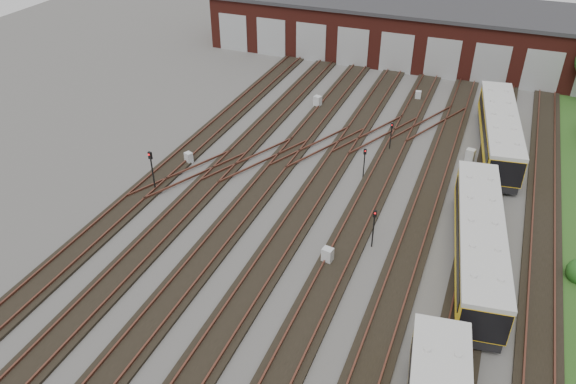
% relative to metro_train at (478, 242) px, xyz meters
% --- Properties ---
extents(ground, '(120.00, 120.00, 0.00)m').
position_rel_metro_train_xyz_m(ground, '(-10.00, -3.14, -1.88)').
color(ground, '#454340').
rests_on(ground, ground).
extents(track_network, '(30.40, 70.00, 0.33)m').
position_rel_metro_train_xyz_m(track_network, '(-10.17, -2.55, -1.77)').
color(track_network, black).
rests_on(track_network, ground).
extents(maintenance_shed, '(51.00, 12.50, 6.35)m').
position_rel_metro_train_xyz_m(maintenance_shed, '(-10.01, 36.84, 1.33)').
color(maintenance_shed, '#4F1A13').
rests_on(maintenance_shed, ground).
extents(metro_train, '(4.60, 46.83, 3.02)m').
position_rel_metro_train_xyz_m(metro_train, '(0.00, 0.00, 0.00)').
color(metro_train, black).
rests_on(metro_train, ground).
extents(signal_mast_0, '(0.31, 0.30, 3.35)m').
position_rel_metro_train_xyz_m(signal_mast_0, '(-23.33, -0.04, 0.28)').
color(signal_mast_0, black).
rests_on(signal_mast_0, ground).
extents(signal_mast_1, '(0.22, 0.21, 2.54)m').
position_rel_metro_train_xyz_m(signal_mast_1, '(-8.34, 12.80, -0.24)').
color(signal_mast_1, black).
rests_on(signal_mast_1, ground).
extents(signal_mast_2, '(0.26, 0.25, 2.56)m').
position_rel_metro_train_xyz_m(signal_mast_2, '(-9.24, 7.63, -0.22)').
color(signal_mast_2, black).
rests_on(signal_mast_2, ground).
extents(signal_mast_3, '(0.26, 0.25, 2.87)m').
position_rel_metro_train_xyz_m(signal_mast_3, '(-6.41, -0.52, -0.04)').
color(signal_mast_3, black).
rests_on(signal_mast_3, ground).
extents(relay_cabinet_0, '(0.72, 0.67, 0.97)m').
position_rel_metro_train_xyz_m(relay_cabinet_0, '(-23.07, 4.56, -1.39)').
color(relay_cabinet_0, '#B9BDBF').
rests_on(relay_cabinet_0, ground).
extents(relay_cabinet_1, '(0.80, 0.72, 1.13)m').
position_rel_metro_train_xyz_m(relay_cabinet_1, '(-16.95, 18.88, -1.31)').
color(relay_cabinet_1, '#B9BDBF').
rests_on(relay_cabinet_1, ground).
extents(relay_cabinet_2, '(0.73, 0.64, 1.08)m').
position_rel_metro_train_xyz_m(relay_cabinet_2, '(-8.61, -3.11, -1.33)').
color(relay_cabinet_2, '#B9BDBF').
rests_on(relay_cabinet_2, ground).
extents(relay_cabinet_3, '(0.62, 0.54, 0.94)m').
position_rel_metro_train_xyz_m(relay_cabinet_3, '(-8.11, 24.23, -1.41)').
color(relay_cabinet_3, '#B9BDBF').
rests_on(relay_cabinet_3, ground).
extents(relay_cabinet_4, '(0.78, 0.69, 1.13)m').
position_rel_metro_train_xyz_m(relay_cabinet_4, '(-1.80, 13.35, -1.31)').
color(relay_cabinet_4, '#B9BDBF').
rests_on(relay_cabinet_4, ground).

